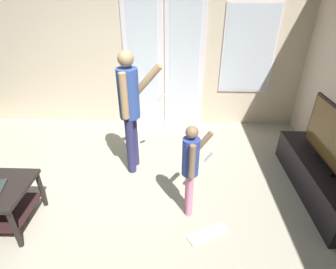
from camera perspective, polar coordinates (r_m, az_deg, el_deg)
The scene contains 7 objects.
ground_plane at distance 3.21m, azimuth -14.83°, elevation -16.18°, with size 5.98×4.71×0.02m, color #B0A892.
wall_back_with_doors at distance 4.59m, azimuth -7.72°, elevation 17.52°, with size 5.98×0.09×2.63m.
tv_stand at distance 3.72m, azimuth 29.93°, elevation -8.30°, with size 0.49×1.65×0.39m.
flat_screen_tv at distance 3.45m, azimuth 32.13°, elevation -1.04°, with size 0.08×1.16×0.69m.
person_adult at distance 3.30m, azimuth -8.13°, elevation 6.52°, with size 0.56×0.43×1.60m.
person_child at distance 2.72m, azimuth 4.96°, elevation -6.33°, with size 0.34×0.31×1.08m.
loose_keyboard at distance 2.94m, azimuth 8.57°, elevation -20.27°, with size 0.45×0.32×0.02m.
Camera 1 is at (0.87, -2.10, 2.25)m, focal length 28.44 mm.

